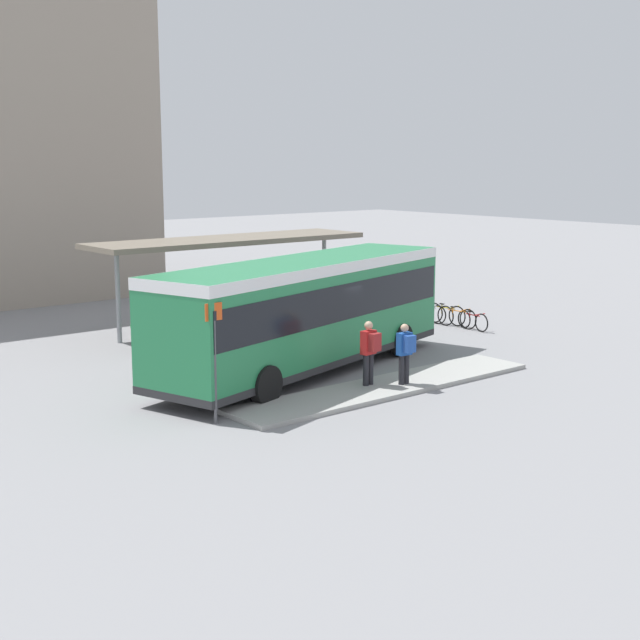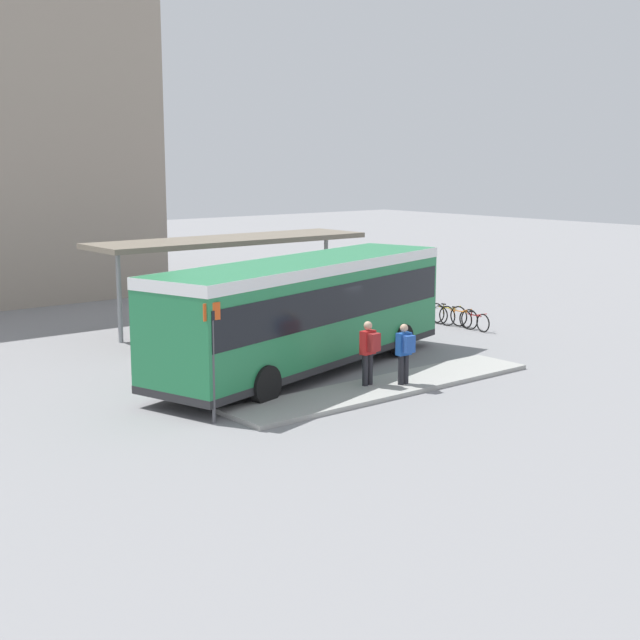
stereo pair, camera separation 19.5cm
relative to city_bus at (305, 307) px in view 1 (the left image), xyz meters
name	(u,v)px [view 1 (the left image)]	position (x,y,z in m)	size (l,w,h in m)	color
ground_plane	(305,372)	(-0.01, 0.00, -1.87)	(120.00, 120.00, 0.00)	gray
curb_island	(386,387)	(0.41, -2.88, -1.81)	(9.44, 1.80, 0.12)	#9E9E99
city_bus	(305,307)	(0.00, 0.00, 0.00)	(11.16, 5.36, 3.20)	#237A47
pedestrian_waiting	(405,350)	(0.81, -3.16, -0.82)	(0.41, 0.43, 1.62)	#232328
pedestrian_companion	(370,349)	(0.03, -2.63, -0.77)	(0.44, 0.47, 1.70)	#232328
bicycle_red	(473,321)	(8.54, 1.13, -1.53)	(0.48, 1.55, 0.67)	black
bicycle_orange	(457,317)	(8.47, 1.81, -1.49)	(0.48, 1.75, 0.76)	black
bicycle_yellow	(446,314)	(8.64, 2.50, -1.49)	(0.48, 1.77, 0.76)	black
bicycle_white	(427,313)	(8.39, 3.18, -1.51)	(0.48, 1.66, 0.72)	black
station_shelter	(229,242)	(2.28, 7.13, 1.22)	(10.40, 2.74, 3.23)	#706656
potted_planter_near_shelter	(147,332)	(-2.32, 4.95, -1.15)	(0.98, 0.98, 1.39)	slate
potted_planter_far_side	(210,325)	(-0.11, 4.80, -1.17)	(0.82, 0.82, 1.33)	slate
platform_sign	(214,357)	(-4.76, -2.62, -0.31)	(0.44, 0.08, 2.80)	#4C4C51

